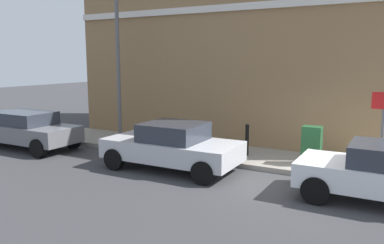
# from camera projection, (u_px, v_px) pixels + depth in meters

# --- Properties ---
(ground) EXTENTS (80.00, 80.00, 0.00)m
(ground) POSITION_uv_depth(u_px,v_px,m) (296.00, 186.00, 9.97)
(ground) COLOR #38383A
(sidewalk) EXTENTS (2.39, 30.00, 0.15)m
(sidewalk) POSITION_uv_depth(u_px,v_px,m) (150.00, 144.00, 14.53)
(sidewalk) COLOR gray
(sidewalk) RESTS_ON ground
(corner_building) EXTENTS (6.85, 12.19, 8.74)m
(corner_building) POSITION_uv_depth(u_px,v_px,m) (243.00, 34.00, 16.90)
(corner_building) COLOR olive
(corner_building) RESTS_ON ground
(car_silver) EXTENTS (1.97, 4.06, 1.41)m
(car_silver) POSITION_uv_depth(u_px,v_px,m) (172.00, 146.00, 11.37)
(car_silver) COLOR #B7B7BC
(car_silver) RESTS_ON ground
(car_grey) EXTENTS (1.80, 4.39, 1.36)m
(car_grey) POSITION_uv_depth(u_px,v_px,m) (24.00, 129.00, 14.16)
(car_grey) COLOR slate
(car_grey) RESTS_ON ground
(utility_cabinet) EXTENTS (0.46, 0.61, 1.15)m
(utility_cabinet) POSITION_uv_depth(u_px,v_px,m) (312.00, 147.00, 11.39)
(utility_cabinet) COLOR #1E4C28
(utility_cabinet) RESTS_ON sidewalk
(bollard_near_cabinet) EXTENTS (0.14, 0.14, 1.04)m
(bollard_near_cabinet) POSITION_uv_depth(u_px,v_px,m) (247.00, 139.00, 12.45)
(bollard_near_cabinet) COLOR black
(bollard_near_cabinet) RESTS_ON sidewalk
(street_sign) EXTENTS (0.08, 0.60, 2.30)m
(street_sign) POSITION_uv_depth(u_px,v_px,m) (383.00, 121.00, 9.89)
(street_sign) COLOR #59595B
(street_sign) RESTS_ON sidewalk
(lamppost) EXTENTS (0.20, 0.44, 5.72)m
(lamppost) POSITION_uv_depth(u_px,v_px,m) (118.00, 58.00, 14.40)
(lamppost) COLOR #59595B
(lamppost) RESTS_ON sidewalk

